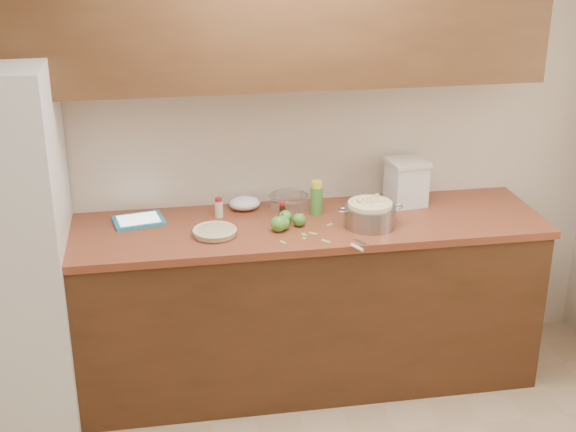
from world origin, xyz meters
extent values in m
plane|color=beige|center=(0.00, 1.80, 1.30)|extent=(3.60, 0.00, 3.60)
cube|color=#492714|center=(0.00, 1.48, 0.44)|extent=(2.60, 0.65, 0.88)
cube|color=#984129|center=(0.00, 1.48, 0.90)|extent=(2.64, 0.68, 0.04)
cube|color=#533319|center=(0.00, 1.63, 1.95)|extent=(2.60, 0.34, 0.70)
cylinder|color=silver|center=(-0.38, 1.38, 0.94)|extent=(0.23, 0.23, 0.03)
cylinder|color=beige|center=(-0.38, 1.38, 0.94)|extent=(0.20, 0.20, 0.03)
torus|color=beige|center=(-0.38, 1.38, 0.95)|extent=(0.22, 0.22, 0.02)
cylinder|color=gray|center=(0.40, 1.37, 0.97)|extent=(0.26, 0.26, 0.11)
torus|color=gray|center=(0.26, 1.37, 1.02)|extent=(0.06, 0.06, 0.01)
torus|color=gray|center=(0.54, 1.37, 1.02)|extent=(0.06, 0.06, 0.01)
cylinder|color=#FFEEAB|center=(0.40, 1.37, 0.99)|extent=(0.22, 0.22, 0.12)
cube|color=silver|center=(0.67, 1.64, 1.03)|extent=(0.21, 0.21, 0.22)
cube|color=beige|center=(0.67, 1.64, 1.16)|extent=(0.22, 0.22, 0.02)
cube|color=teal|center=(-0.75, 1.62, 0.93)|extent=(0.28, 0.23, 0.02)
cube|color=white|center=(-0.75, 1.62, 0.94)|extent=(0.23, 0.18, 0.00)
cube|color=gray|center=(0.31, 1.18, 0.92)|extent=(0.05, 0.08, 0.00)
cylinder|color=white|center=(0.27, 1.11, 0.93)|extent=(0.05, 0.08, 0.02)
cylinder|color=#4C8C38|center=(0.17, 1.58, 1.00)|extent=(0.07, 0.07, 0.15)
cylinder|color=yellow|center=(0.17, 1.58, 1.09)|extent=(0.06, 0.06, 0.03)
cylinder|color=beige|center=(-0.34, 1.62, 0.96)|extent=(0.04, 0.04, 0.09)
cylinder|color=red|center=(-0.34, 1.62, 1.02)|extent=(0.04, 0.04, 0.02)
cylinder|color=black|center=(-0.02, 1.54, 0.96)|extent=(0.03, 0.03, 0.08)
cylinder|color=red|center=(-0.02, 1.54, 1.00)|extent=(0.03, 0.03, 0.02)
cylinder|color=silver|center=(0.04, 1.68, 0.96)|extent=(0.20, 0.20, 0.08)
torus|color=silver|center=(0.04, 1.68, 0.99)|extent=(0.22, 0.22, 0.01)
ellipsoid|color=white|center=(-0.19, 1.70, 0.95)|extent=(0.18, 0.16, 0.07)
sphere|color=#468B2B|center=(-0.04, 1.40, 0.96)|extent=(0.08, 0.08, 0.08)
cylinder|color=#3F2D19|center=(-0.04, 1.40, 1.00)|extent=(0.01, 0.01, 0.01)
sphere|color=#468B2B|center=(-0.01, 1.48, 0.95)|extent=(0.07, 0.07, 0.07)
cylinder|color=#3F2D19|center=(-0.01, 1.48, 1.00)|extent=(0.01, 0.01, 0.01)
sphere|color=#468B2B|center=(-0.06, 1.38, 0.96)|extent=(0.08, 0.08, 0.08)
cylinder|color=#3F2D19|center=(-0.06, 1.38, 1.01)|extent=(0.01, 0.01, 0.01)
sphere|color=#468B2B|center=(0.05, 1.43, 0.95)|extent=(0.07, 0.07, 0.07)
cylinder|color=#3F2D19|center=(0.05, 1.43, 0.99)|extent=(0.01, 0.01, 0.01)
cube|color=#8DAE55|center=(-0.06, 1.24, 0.92)|extent=(0.03, 0.04, 0.00)
cube|color=#8DAE55|center=(0.14, 1.22, 0.92)|extent=(0.05, 0.05, 0.00)
cube|color=#8DAE55|center=(0.05, 1.28, 0.92)|extent=(0.04, 0.04, 0.00)
cube|color=#8DAE55|center=(0.05, 1.31, 0.92)|extent=(0.03, 0.05, 0.00)
cube|color=#8DAE55|center=(0.20, 1.41, 0.92)|extent=(0.04, 0.03, 0.00)
cube|color=#8DAE55|center=(0.10, 1.32, 0.92)|extent=(0.04, 0.04, 0.00)
camera|label=1|loc=(-0.64, -2.24, 2.48)|focal=50.00mm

